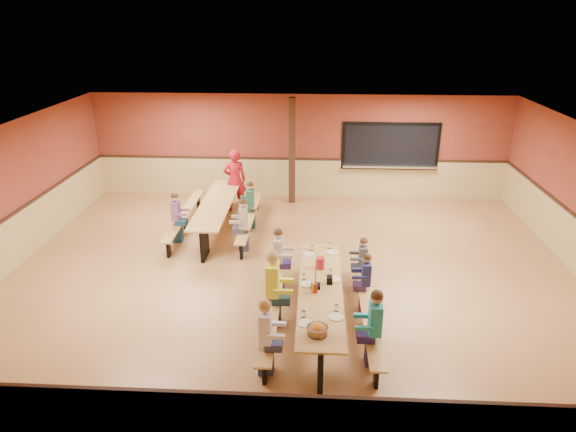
{
  "coord_description": "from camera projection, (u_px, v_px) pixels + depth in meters",
  "views": [
    {
      "loc": [
        0.45,
        -9.56,
        5.17
      ],
      "look_at": [
        -0.1,
        0.43,
        1.15
      ],
      "focal_mm": 32.0,
      "sensor_mm": 36.0,
      "label": 1
    }
  ],
  "objects": [
    {
      "name": "napkin_dispenser",
      "position": [
        330.0,
        280.0,
        8.94
      ],
      "size": [
        0.1,
        0.14,
        0.13
      ],
      "primitive_type": "cube",
      "color": "black",
      "rests_on": "cafeteria_table_main"
    },
    {
      "name": "seated_child_teal_right",
      "position": [
        375.0,
        329.0,
        7.85
      ],
      "size": [
        0.41,
        0.33,
        1.29
      ],
      "primitive_type": null,
      "color": "teal",
      "rests_on": "ground"
    },
    {
      "name": "punch_pitcher",
      "position": [
        320.0,
        263.0,
        9.44
      ],
      "size": [
        0.16,
        0.16,
        0.22
      ],
      "primitive_type": "cylinder",
      "color": "#B01728",
      "rests_on": "cafeteria_table_main"
    },
    {
      "name": "cafeteria_table_second",
      "position": [
        217.0,
        211.0,
        12.8
      ],
      "size": [
        1.91,
        3.7,
        0.74
      ],
      "color": "#B58947",
      "rests_on": "ground"
    },
    {
      "name": "seated_child_navy_right",
      "position": [
        366.0,
        283.0,
        9.31
      ],
      "size": [
        0.34,
        0.28,
        1.15
      ],
      "primitive_type": null,
      "color": "navy",
      "rests_on": "ground"
    },
    {
      "name": "seated_child_tan_sec",
      "position": [
        243.0,
        225.0,
        11.69
      ],
      "size": [
        0.38,
        0.31,
        1.24
      ],
      "primitive_type": null,
      "color": "tan",
      "rests_on": "ground"
    },
    {
      "name": "room_envelope",
      "position": [
        291.0,
        245.0,
        10.56
      ],
      "size": [
        12.04,
        10.04,
        3.02
      ],
      "color": "brown",
      "rests_on": "ground"
    },
    {
      "name": "chip_bowl",
      "position": [
        318.0,
        329.0,
        7.54
      ],
      "size": [
        0.32,
        0.32,
        0.15
      ],
      "primitive_type": null,
      "color": "orange",
      "rests_on": "cafeteria_table_main"
    },
    {
      "name": "seated_child_white_left",
      "position": [
        266.0,
        337.0,
        7.67
      ],
      "size": [
        0.39,
        0.32,
        1.25
      ],
      "primitive_type": null,
      "color": "silver",
      "rests_on": "ground"
    },
    {
      "name": "standing_woman",
      "position": [
        235.0,
        180.0,
        14.03
      ],
      "size": [
        0.71,
        0.56,
        1.72
      ],
      "primitive_type": "imported",
      "rotation": [
        0.0,
        0.0,
        3.4
      ],
      "color": "maroon",
      "rests_on": "ground"
    },
    {
      "name": "seated_child_char_right",
      "position": [
        362.0,
        265.0,
        9.98
      ],
      "size": [
        0.33,
        0.27,
        1.13
      ],
      "primitive_type": null,
      "color": "#42464B",
      "rests_on": "ground"
    },
    {
      "name": "ground",
      "position": [
        291.0,
        274.0,
        10.81
      ],
      "size": [
        12.0,
        12.0,
        0.0
      ],
      "primitive_type": "plane",
      "color": "#976539",
      "rests_on": "ground"
    },
    {
      "name": "seated_adult_yellow",
      "position": [
        273.0,
        289.0,
        8.87
      ],
      "size": [
        0.46,
        0.38,
        1.4
      ],
      "primitive_type": null,
      "color": "#F0F530",
      "rests_on": "ground"
    },
    {
      "name": "structural_post",
      "position": [
        292.0,
        152.0,
        14.34
      ],
      "size": [
        0.18,
        0.18,
        3.0
      ],
      "primitive_type": "cube",
      "color": "black",
      "rests_on": "ground"
    },
    {
      "name": "kitchen_pass_through",
      "position": [
        390.0,
        148.0,
        14.72
      ],
      "size": [
        2.78,
        0.28,
        1.38
      ],
      "color": "black",
      "rests_on": "ground"
    },
    {
      "name": "condiment_mustard",
      "position": [
        313.0,
        288.0,
        8.65
      ],
      "size": [
        0.06,
        0.06,
        0.17
      ],
      "primitive_type": "cylinder",
      "color": "yellow",
      "rests_on": "cafeteria_table_main"
    },
    {
      "name": "seated_child_green_sec",
      "position": [
        251.0,
        205.0,
        12.93
      ],
      "size": [
        0.37,
        0.3,
        1.2
      ],
      "primitive_type": null,
      "color": "#28634A",
      "rests_on": "ground"
    },
    {
      "name": "cafeteria_table_main",
      "position": [
        320.0,
        299.0,
        8.89
      ],
      "size": [
        1.91,
        3.7,
        0.74
      ],
      "color": "#B58947",
      "rests_on": "ground"
    },
    {
      "name": "seated_child_purple_sec",
      "position": [
        176.0,
        218.0,
        12.13
      ],
      "size": [
        0.37,
        0.3,
        1.21
      ],
      "primitive_type": null,
      "color": "#794A77",
      "rests_on": "ground"
    },
    {
      "name": "table_paddle",
      "position": [
        316.0,
        280.0,
        8.78
      ],
      "size": [
        0.16,
        0.16,
        0.56
      ],
      "color": "black",
      "rests_on": "cafeteria_table_main"
    },
    {
      "name": "seated_child_grey_left",
      "position": [
        278.0,
        259.0,
        10.12
      ],
      "size": [
        0.38,
        0.31,
        1.24
      ],
      "primitive_type": null,
      "color": "#B4B4B4",
      "rests_on": "ground"
    },
    {
      "name": "condiment_ketchup",
      "position": [
        316.0,
        288.0,
        8.63
      ],
      "size": [
        0.06,
        0.06,
        0.17
      ],
      "primitive_type": "cylinder",
      "color": "#B2140F",
      "rests_on": "cafeteria_table_main"
    },
    {
      "name": "place_settings",
      "position": [
        321.0,
        285.0,
        8.79
      ],
      "size": [
        0.65,
        3.3,
        0.11
      ],
      "primitive_type": null,
      "color": "beige",
      "rests_on": "cafeteria_table_main"
    }
  ]
}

